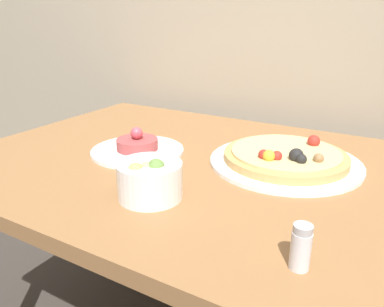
{
  "coord_description": "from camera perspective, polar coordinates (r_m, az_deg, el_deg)",
  "views": [
    {
      "loc": [
        0.48,
        -0.35,
        1.11
      ],
      "look_at": [
        0.06,
        0.38,
        0.8
      ],
      "focal_mm": 35.0,
      "sensor_mm": 36.0,
      "label": 1
    }
  ],
  "objects": [
    {
      "name": "salt_shaker",
      "position": [
        0.58,
        16.26,
        -13.55
      ],
      "size": [
        0.03,
        0.03,
        0.07
      ],
      "color": "silver",
      "rests_on": "dining_table"
    },
    {
      "name": "small_bowl",
      "position": [
        0.76,
        -6.44,
        -3.95
      ],
      "size": [
        0.13,
        0.13,
        0.09
      ],
      "color": "white",
      "rests_on": "dining_table"
    },
    {
      "name": "pizza_plate",
      "position": [
        0.96,
        14.06,
        -0.66
      ],
      "size": [
        0.37,
        0.37,
        0.06
      ],
      "color": "white",
      "rests_on": "dining_table"
    },
    {
      "name": "tartare_plate",
      "position": [
        1.02,
        -8.31,
        0.86
      ],
      "size": [
        0.25,
        0.25,
        0.07
      ],
      "color": "white",
      "rests_on": "dining_table"
    },
    {
      "name": "dining_table",
      "position": [
        1.02,
        -1.51,
        -6.28
      ],
      "size": [
        1.12,
        0.86,
        0.76
      ],
      "color": "olive",
      "rests_on": "ground_plane"
    }
  ]
}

